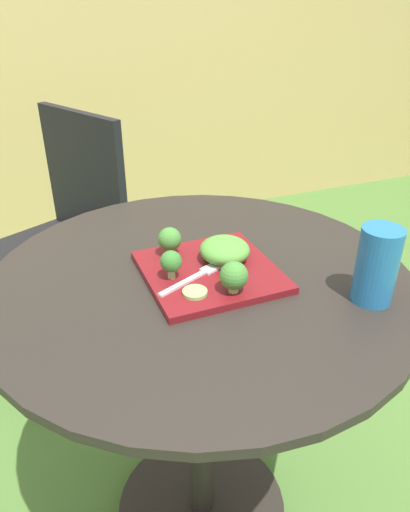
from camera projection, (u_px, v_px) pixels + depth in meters
ground_plane at (202, 512)px, 1.28m from camera, size 12.00×12.00×0.00m
bamboo_fence at (62, 86)px, 2.48m from camera, size 8.00×0.08×1.62m
patio_table at (201, 388)px, 1.06m from camera, size 0.82×0.82×0.76m
patio_chair at (64, 225)px, 1.65m from camera, size 0.59×0.59×0.90m
salad_plate at (210, 272)px, 0.91m from camera, size 0.25×0.25×0.01m
drinking_glass at (376, 269)px, 0.81m from camera, size 0.07×0.07×0.14m
fork at (197, 276)px, 0.88m from camera, size 0.15×0.08×0.00m
lettuce_mound at (225, 250)px, 0.92m from camera, size 0.10×0.10×0.05m
broccoli_floret_0 at (234, 276)px, 0.82m from camera, size 0.05×0.05×0.06m
broccoli_floret_1 at (171, 262)px, 0.86m from camera, size 0.04×0.04×0.06m
broccoli_floret_2 at (170, 240)px, 0.94m from camera, size 0.05×0.05×0.06m
cucumber_slice_0 at (195, 292)px, 0.83m from camera, size 0.04×0.04×0.01m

